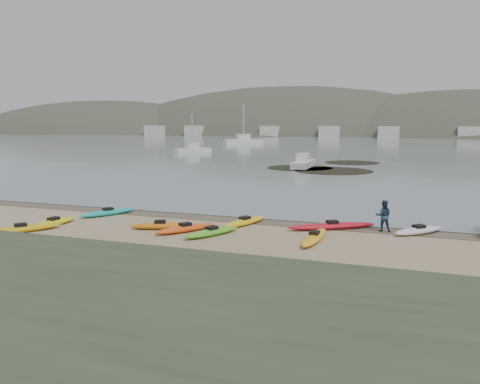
% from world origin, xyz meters
% --- Properties ---
extents(ground, '(600.00, 600.00, 0.00)m').
position_xyz_m(ground, '(0.00, 0.00, 0.00)').
color(ground, tan).
rests_on(ground, ground).
extents(wet_sand, '(60.00, 60.00, 0.00)m').
position_xyz_m(wet_sand, '(0.00, -0.30, 0.00)').
color(wet_sand, brown).
rests_on(wet_sand, ground).
extents(water, '(1200.00, 1200.00, 0.00)m').
position_xyz_m(water, '(0.00, 300.00, 0.01)').
color(water, slate).
rests_on(water, ground).
extents(kayaks, '(21.46, 9.26, 0.34)m').
position_xyz_m(kayaks, '(-0.72, -3.36, 0.17)').
color(kayaks, yellow).
rests_on(kayaks, ground).
extents(person_east, '(0.82, 0.67, 1.59)m').
position_xyz_m(person_east, '(7.88, -0.80, 0.79)').
color(person_east, navy).
rests_on(person_east, ground).
extents(kelp_mats, '(12.57, 19.40, 0.04)m').
position_xyz_m(kelp_mats, '(0.29, 31.52, 0.03)').
color(kelp_mats, black).
rests_on(kelp_mats, water).
extents(moored_boats, '(80.00, 89.70, 1.34)m').
position_xyz_m(moored_boats, '(0.77, 79.89, 0.57)').
color(moored_boats, silver).
rests_on(moored_boats, ground).
extents(far_hills, '(550.00, 135.00, 80.00)m').
position_xyz_m(far_hills, '(39.38, 193.97, -15.93)').
color(far_hills, '#384235').
rests_on(far_hills, ground).
extents(far_town, '(199.00, 5.00, 4.00)m').
position_xyz_m(far_town, '(6.00, 145.00, 2.00)').
color(far_town, beige).
rests_on(far_town, ground).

